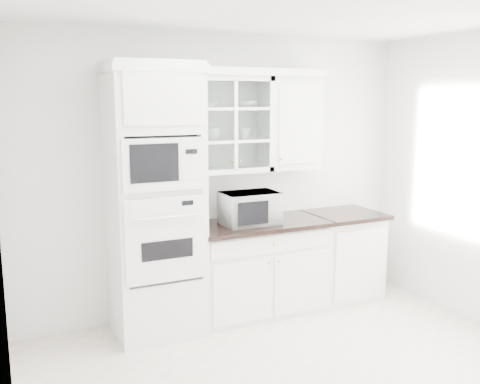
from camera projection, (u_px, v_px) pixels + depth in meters
name	position (u px, v px, depth m)	size (l,w,h in m)	color
room_shell	(287.00, 141.00, 3.99)	(4.00, 3.50, 2.70)	white
oven_column	(155.00, 202.00, 4.66)	(0.76, 0.68, 2.40)	white
base_cabinet_run	(258.00, 267.00, 5.25)	(1.32, 0.67, 0.92)	white
extra_base_cabinet	(342.00, 254.00, 5.66)	(0.72, 0.67, 0.92)	white
upper_cabinet_glass	(229.00, 125.00, 5.02)	(0.80, 0.33, 0.90)	white
upper_cabinet_solid	(291.00, 123.00, 5.30)	(0.55, 0.33, 0.90)	white
crown_molding	(219.00, 72.00, 4.87)	(2.14, 0.38, 0.07)	white
countertop_microwave	(249.00, 208.00, 5.05)	(0.53, 0.44, 0.30)	white
bowl_a	(206.00, 104.00, 4.90)	(0.23, 0.23, 0.06)	white
bowl_b	(246.00, 104.00, 5.07)	(0.20, 0.20, 0.06)	white
cup_a	(212.00, 134.00, 4.98)	(0.14, 0.14, 0.11)	white
cup_b	(244.00, 134.00, 5.09)	(0.11, 0.11, 0.10)	white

